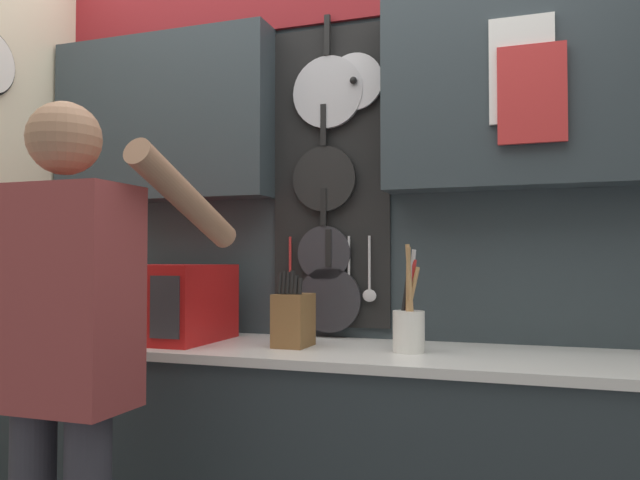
{
  "coord_description": "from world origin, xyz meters",
  "views": [
    {
      "loc": [
        0.77,
        -2.03,
        1.19
      ],
      "look_at": [
        0.01,
        0.18,
        1.26
      ],
      "focal_mm": 35.0,
      "sensor_mm": 36.0,
      "label": 1
    }
  ],
  "objects_px": {
    "microwave": "(153,302)",
    "person": "(65,345)",
    "utensil_crock": "(409,325)",
    "knife_block": "(293,319)"
  },
  "relations": [
    {
      "from": "microwave",
      "to": "person",
      "type": "bearing_deg",
      "value": -76.44
    },
    {
      "from": "microwave",
      "to": "utensil_crock",
      "type": "xyz_separation_m",
      "value": [
        0.96,
        0.0,
        -0.05
      ]
    },
    {
      "from": "knife_block",
      "to": "utensil_crock",
      "type": "distance_m",
      "value": 0.4
    },
    {
      "from": "microwave",
      "to": "utensil_crock",
      "type": "relative_size",
      "value": 1.46
    },
    {
      "from": "utensil_crock",
      "to": "knife_block",
      "type": "bearing_deg",
      "value": -179.94
    },
    {
      "from": "microwave",
      "to": "person",
      "type": "xyz_separation_m",
      "value": [
        0.15,
        -0.64,
        -0.07
      ]
    },
    {
      "from": "knife_block",
      "to": "utensil_crock",
      "type": "xyz_separation_m",
      "value": [
        0.4,
        0.0,
        -0.01
      ]
    },
    {
      "from": "microwave",
      "to": "person",
      "type": "relative_size",
      "value": 0.32
    },
    {
      "from": "microwave",
      "to": "utensil_crock",
      "type": "distance_m",
      "value": 0.97
    },
    {
      "from": "knife_block",
      "to": "person",
      "type": "xyz_separation_m",
      "value": [
        -0.41,
        -0.64,
        -0.03
      ]
    }
  ]
}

